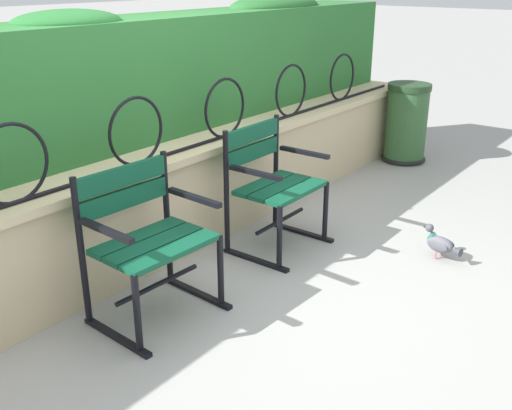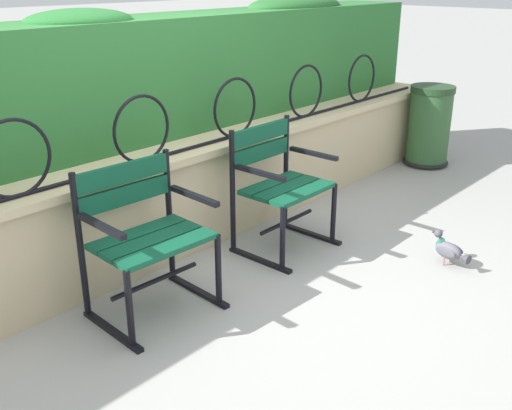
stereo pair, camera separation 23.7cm
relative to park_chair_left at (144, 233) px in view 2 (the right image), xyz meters
name	(u,v)px [view 2 (the right image)]	position (x,y,z in m)	size (l,w,h in m)	color
ground_plane	(275,298)	(0.55, -0.48, -0.46)	(60.00, 60.00, 0.00)	#9E9E99
stone_wall	(165,203)	(0.55, 0.49, -0.11)	(6.73, 0.41, 0.70)	#C6B289
iron_arch_fence	(146,132)	(0.37, 0.41, 0.42)	(6.20, 0.02, 0.42)	black
hedge_row	(117,77)	(0.59, 0.96, 0.67)	(6.59, 0.59, 0.91)	#2D7033
park_chair_left	(144,233)	(0.00, 0.00, 0.00)	(0.66, 0.55, 0.84)	#0F4C33
park_chair_right	(279,183)	(1.13, -0.02, 0.00)	(0.61, 0.52, 0.85)	#0F4C33
pigeon_near_chairs	(449,250)	(1.62, -1.05, -0.35)	(0.14, 0.29, 0.22)	#5B5B66
trash_bin	(429,128)	(3.54, 0.09, -0.09)	(0.44, 0.44, 0.78)	#2D562D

